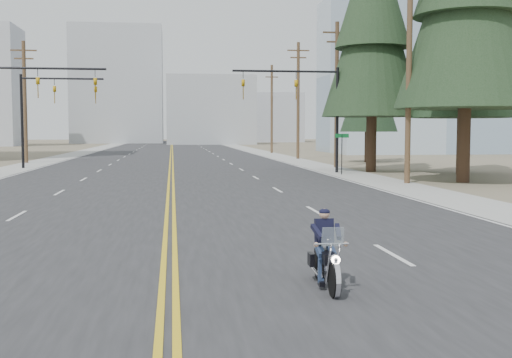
% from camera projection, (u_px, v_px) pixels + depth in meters
% --- Properties ---
extents(ground_plane, '(400.00, 400.00, 0.00)m').
position_uv_depth(ground_plane, '(168.00, 314.00, 9.85)').
color(ground_plane, '#776D56').
rests_on(ground_plane, ground).
extents(road, '(20.00, 200.00, 0.01)m').
position_uv_depth(road, '(172.00, 153.00, 79.06)').
color(road, '#303033').
rests_on(road, ground).
extents(sidewalk_left, '(3.00, 200.00, 0.01)m').
position_uv_depth(sidewalk_left, '(76.00, 154.00, 77.57)').
color(sidewalk_left, '#A5A5A0').
rests_on(sidewalk_left, ground).
extents(sidewalk_right, '(3.00, 200.00, 0.01)m').
position_uv_depth(sidewalk_right, '(264.00, 153.00, 80.55)').
color(sidewalk_right, '#A5A5A0').
rests_on(sidewalk_right, ground).
extents(traffic_mast_left, '(7.10, 0.26, 7.00)m').
position_uv_depth(traffic_mast_left, '(25.00, 97.00, 39.96)').
color(traffic_mast_left, black).
rests_on(traffic_mast_left, ground).
extents(traffic_mast_right, '(7.10, 0.26, 7.00)m').
position_uv_depth(traffic_mast_right, '(308.00, 99.00, 42.28)').
color(traffic_mast_right, black).
rests_on(traffic_mast_right, ground).
extents(traffic_mast_far, '(6.10, 0.26, 7.00)m').
position_uv_depth(traffic_mast_far, '(45.00, 103.00, 47.83)').
color(traffic_mast_far, black).
rests_on(traffic_mast_far, ground).
extents(street_sign, '(0.90, 0.06, 2.62)m').
position_uv_depth(street_sign, '(342.00, 147.00, 40.77)').
color(street_sign, black).
rests_on(street_sign, ground).
extents(utility_pole_b, '(2.20, 0.30, 11.50)m').
position_uv_depth(utility_pole_b, '(409.00, 70.00, 33.75)').
color(utility_pole_b, brown).
rests_on(utility_pole_b, ground).
extents(utility_pole_c, '(2.20, 0.30, 11.00)m').
position_uv_depth(utility_pole_c, '(337.00, 92.00, 48.60)').
color(utility_pole_c, brown).
rests_on(utility_pole_c, ground).
extents(utility_pole_d, '(2.20, 0.30, 11.50)m').
position_uv_depth(utility_pole_d, '(298.00, 99.00, 63.42)').
color(utility_pole_d, brown).
rests_on(utility_pole_d, ground).
extents(utility_pole_e, '(2.20, 0.30, 11.00)m').
position_uv_depth(utility_pole_e, '(272.00, 107.00, 80.24)').
color(utility_pole_e, brown).
rests_on(utility_pole_e, ground).
extents(utility_pole_left, '(2.20, 0.30, 10.50)m').
position_uv_depth(utility_pole_left, '(25.00, 100.00, 55.28)').
color(utility_pole_left, brown).
rests_on(utility_pole_left, ground).
extents(glass_building, '(24.00, 16.00, 20.00)m').
position_uv_depth(glass_building, '(421.00, 75.00, 82.44)').
color(glass_building, '#9EB5CC').
rests_on(glass_building, ground).
extents(haze_bldg_b, '(18.00, 14.00, 14.00)m').
position_uv_depth(haze_bldg_b, '(210.00, 111.00, 133.95)').
color(haze_bldg_b, '#ADB2B7').
rests_on(haze_bldg_b, ground).
extents(haze_bldg_c, '(16.00, 12.00, 18.00)m').
position_uv_depth(haze_bldg_c, '(381.00, 98.00, 123.10)').
color(haze_bldg_c, '#B7BCC6').
rests_on(haze_bldg_c, ground).
extents(haze_bldg_d, '(20.00, 15.00, 26.00)m').
position_uv_depth(haze_bldg_d, '(118.00, 86.00, 145.74)').
color(haze_bldg_d, '#ADB2B7').
rests_on(haze_bldg_d, ground).
extents(haze_bldg_e, '(14.00, 14.00, 12.00)m').
position_uv_depth(haze_bldg_e, '(272.00, 118.00, 160.94)').
color(haze_bldg_e, '#B7BCC6').
rests_on(haze_bldg_e, ground).
extents(motorcyclist, '(0.84, 1.84, 1.41)m').
position_uv_depth(motorcyclist, '(327.00, 250.00, 11.40)').
color(motorcyclist, black).
rests_on(motorcyclist, ground).
extents(conifer_mid, '(6.87, 6.87, 18.32)m').
position_uv_depth(conifer_mid, '(465.00, 11.00, 41.15)').
color(conifer_mid, '#382619').
rests_on(conifer_mid, ground).
extents(conifer_tall, '(6.80, 6.80, 18.88)m').
position_uv_depth(conifer_tall, '(373.00, 12.00, 43.25)').
color(conifer_tall, '#382619').
rests_on(conifer_tall, ground).
extents(conifer_far, '(5.09, 5.09, 13.62)m').
position_uv_depth(conifer_far, '(369.00, 74.00, 56.80)').
color(conifer_far, '#382619').
rests_on(conifer_far, ground).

